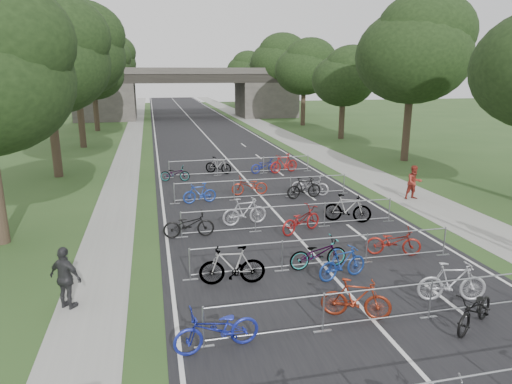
# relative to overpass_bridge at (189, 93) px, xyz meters

# --- Properties ---
(road) EXTENTS (11.00, 140.00, 0.01)m
(road) POSITION_rel_overpass_bridge_xyz_m (0.00, -15.00, -3.53)
(road) COLOR black
(road) RESTS_ON ground
(sidewalk_right) EXTENTS (3.00, 140.00, 0.01)m
(sidewalk_right) POSITION_rel_overpass_bridge_xyz_m (8.00, -15.00, -3.53)
(sidewalk_right) COLOR gray
(sidewalk_right) RESTS_ON ground
(sidewalk_left) EXTENTS (2.00, 140.00, 0.01)m
(sidewalk_left) POSITION_rel_overpass_bridge_xyz_m (-7.50, -15.00, -3.53)
(sidewalk_left) COLOR gray
(sidewalk_left) RESTS_ON ground
(lane_markings) EXTENTS (0.12, 140.00, 0.00)m
(lane_markings) POSITION_rel_overpass_bridge_xyz_m (0.00, -15.00, -3.53)
(lane_markings) COLOR silver
(lane_markings) RESTS_ON ground
(overpass_bridge) EXTENTS (31.00, 8.00, 7.05)m
(overpass_bridge) POSITION_rel_overpass_bridge_xyz_m (0.00, 0.00, 0.00)
(overpass_bridge) COLOR #3F3C38
(overpass_bridge) RESTS_ON ground
(tree_left_1) EXTENTS (7.56, 7.56, 11.53)m
(tree_left_1) POSITION_rel_overpass_bridge_xyz_m (-11.39, -37.07, 3.77)
(tree_left_1) COLOR #33261C
(tree_left_1) RESTS_ON ground
(tree_right_1) EXTENTS (8.18, 8.18, 12.47)m
(tree_right_1) POSITION_rel_overpass_bridge_xyz_m (13.11, -37.07, 4.37)
(tree_right_1) COLOR #33261C
(tree_right_1) RESTS_ON ground
(tree_left_2) EXTENTS (8.40, 8.40, 12.81)m
(tree_left_2) POSITION_rel_overpass_bridge_xyz_m (-11.39, -25.07, 4.58)
(tree_left_2) COLOR #33261C
(tree_left_2) RESTS_ON ground
(tree_right_2) EXTENTS (6.16, 6.16, 9.39)m
(tree_right_2) POSITION_rel_overpass_bridge_xyz_m (13.11, -25.07, 2.41)
(tree_right_2) COLOR #33261C
(tree_right_2) RESTS_ON ground
(tree_left_3) EXTENTS (6.72, 6.72, 10.25)m
(tree_left_3) POSITION_rel_overpass_bridge_xyz_m (-11.39, -13.07, 2.96)
(tree_left_3) COLOR #33261C
(tree_left_3) RESTS_ON ground
(tree_right_3) EXTENTS (7.17, 7.17, 10.93)m
(tree_right_3) POSITION_rel_overpass_bridge_xyz_m (13.11, -13.07, 3.39)
(tree_right_3) COLOR #33261C
(tree_right_3) RESTS_ON ground
(tree_left_4) EXTENTS (7.56, 7.56, 11.53)m
(tree_left_4) POSITION_rel_overpass_bridge_xyz_m (-11.39, -1.07, 3.77)
(tree_left_4) COLOR #33261C
(tree_left_4) RESTS_ON ground
(tree_right_4) EXTENTS (8.18, 8.18, 12.47)m
(tree_right_4) POSITION_rel_overpass_bridge_xyz_m (13.11, -1.07, 4.37)
(tree_right_4) COLOR #33261C
(tree_right_4) RESTS_ON ground
(tree_left_5) EXTENTS (8.40, 8.40, 12.81)m
(tree_left_5) POSITION_rel_overpass_bridge_xyz_m (-11.39, 10.93, 4.58)
(tree_left_5) COLOR #33261C
(tree_left_5) RESTS_ON ground
(tree_right_5) EXTENTS (6.16, 6.16, 9.39)m
(tree_right_5) POSITION_rel_overpass_bridge_xyz_m (13.11, 10.93, 2.41)
(tree_right_5) COLOR #33261C
(tree_right_5) RESTS_ON ground
(tree_left_6) EXTENTS (6.72, 6.72, 10.25)m
(tree_left_6) POSITION_rel_overpass_bridge_xyz_m (-11.39, 22.93, 2.96)
(tree_left_6) COLOR #33261C
(tree_left_6) RESTS_ON ground
(tree_right_6) EXTENTS (7.17, 7.17, 10.93)m
(tree_right_6) POSITION_rel_overpass_bridge_xyz_m (13.11, 22.93, 3.39)
(tree_right_6) COLOR #33261C
(tree_right_6) RESTS_ON ground
(barrier_row_2) EXTENTS (9.70, 0.08, 1.10)m
(barrier_row_2) POSITION_rel_overpass_bridge_xyz_m (0.00, -57.80, -2.99)
(barrier_row_2) COLOR #93969A
(barrier_row_2) RESTS_ON ground
(barrier_row_3) EXTENTS (9.70, 0.08, 1.10)m
(barrier_row_3) POSITION_rel_overpass_bridge_xyz_m (0.00, -54.00, -2.99)
(barrier_row_3) COLOR #93969A
(barrier_row_3) RESTS_ON ground
(barrier_row_4) EXTENTS (9.70, 0.08, 1.10)m
(barrier_row_4) POSITION_rel_overpass_bridge_xyz_m (0.00, -50.00, -2.99)
(barrier_row_4) COLOR #93969A
(barrier_row_4) RESTS_ON ground
(barrier_row_5) EXTENTS (9.70, 0.08, 1.10)m
(barrier_row_5) POSITION_rel_overpass_bridge_xyz_m (0.00, -45.00, -2.99)
(barrier_row_5) COLOR #93969A
(barrier_row_5) RESTS_ON ground
(barrier_row_6) EXTENTS (9.70, 0.08, 1.10)m
(barrier_row_6) POSITION_rel_overpass_bridge_xyz_m (0.00, -39.00, -2.99)
(barrier_row_6) COLOR #93969A
(barrier_row_6) RESTS_ON ground
(bike_8) EXTENTS (2.20, 1.02, 1.11)m
(bike_8) POSITION_rel_overpass_bridge_xyz_m (-4.30, -57.99, -2.98)
(bike_8) COLOR #1B2596
(bike_8) RESTS_ON ground
(bike_9) EXTENTS (1.94, 1.28, 1.13)m
(bike_9) POSITION_rel_overpass_bridge_xyz_m (-0.42, -57.35, -2.97)
(bike_9) COLOR maroon
(bike_9) RESTS_ON ground
(bike_10) EXTENTS (2.03, 1.58, 1.03)m
(bike_10) POSITION_rel_overpass_bridge_xyz_m (2.38, -58.53, -3.02)
(bike_10) COLOR black
(bike_10) RESTS_ON ground
(bike_11) EXTENTS (2.09, 1.01, 1.21)m
(bike_11) POSITION_rel_overpass_bridge_xyz_m (2.69, -57.10, -2.93)
(bike_11) COLOR #ACADB4
(bike_11) RESTS_ON ground
(bike_12) EXTENTS (2.14, 0.83, 1.25)m
(bike_12) POSITION_rel_overpass_bridge_xyz_m (-3.33, -54.58, -2.91)
(bike_12) COLOR #93969A
(bike_12) RESTS_ON ground
(bike_13) EXTENTS (2.08, 0.82, 1.07)m
(bike_13) POSITION_rel_overpass_bridge_xyz_m (-0.27, -54.04, -3.00)
(bike_13) COLOR #93969A
(bike_13) RESTS_ON ground
(bike_14) EXTENTS (1.88, 0.93, 1.09)m
(bike_14) POSITION_rel_overpass_bridge_xyz_m (0.20, -55.00, -2.99)
(bike_14) COLOR navy
(bike_14) RESTS_ON ground
(bike_15) EXTENTS (2.09, 1.27, 1.04)m
(bike_15) POSITION_rel_overpass_bridge_xyz_m (2.81, -53.56, -3.01)
(bike_15) COLOR maroon
(bike_15) RESTS_ON ground
(bike_16) EXTENTS (2.06, 0.74, 1.08)m
(bike_16) POSITION_rel_overpass_bridge_xyz_m (-4.30, -50.02, -2.99)
(bike_16) COLOR black
(bike_16) RESTS_ON ground
(bike_17) EXTENTS (2.08, 0.85, 1.22)m
(bike_17) POSITION_rel_overpass_bridge_xyz_m (-1.79, -49.00, -2.93)
(bike_17) COLOR #ADAEB6
(bike_17) RESTS_ON ground
(bike_18) EXTENTS (2.22, 1.62, 1.11)m
(bike_18) POSITION_rel_overpass_bridge_xyz_m (0.29, -50.51, -2.98)
(bike_18) COLOR maroon
(bike_18) RESTS_ON ground
(bike_19) EXTENTS (2.14, 1.43, 1.26)m
(bike_19) POSITION_rel_overpass_bridge_xyz_m (2.75, -49.65, -2.91)
(bike_19) COLOR #93969A
(bike_19) RESTS_ON ground
(bike_20) EXTENTS (1.78, 0.73, 1.04)m
(bike_20) POSITION_rel_overpass_bridge_xyz_m (-3.34, -45.13, -3.01)
(bike_20) COLOR #1D3CA0
(bike_20) RESTS_ON ground
(bike_21) EXTENTS (1.99, 0.75, 1.03)m
(bike_21) POSITION_rel_overpass_bridge_xyz_m (-0.52, -44.15, -3.02)
(bike_21) COLOR maroon
(bike_21) RESTS_ON ground
(bike_22) EXTENTS (1.94, 0.68, 1.15)m
(bike_22) POSITION_rel_overpass_bridge_xyz_m (2.14, -45.48, -2.96)
(bike_22) COLOR black
(bike_22) RESTS_ON ground
(bike_23) EXTENTS (2.13, 1.60, 1.07)m
(bike_23) POSITION_rel_overpass_bridge_xyz_m (2.69, -44.85, -3.00)
(bike_23) COLOR #A8A6AE
(bike_23) RESTS_ON ground
(bike_24) EXTENTS (1.89, 0.95, 0.95)m
(bike_24) POSITION_rel_overpass_bridge_xyz_m (-4.30, -39.97, -3.06)
(bike_24) COLOR #93969A
(bike_24) RESTS_ON ground
(bike_25) EXTENTS (1.82, 1.41, 1.10)m
(bike_25) POSITION_rel_overpass_bridge_xyz_m (-1.40, -38.42, -2.98)
(bike_25) COLOR #93969A
(bike_25) RESTS_ON ground
(bike_26) EXTENTS (2.00, 1.09, 1.00)m
(bike_26) POSITION_rel_overpass_bridge_xyz_m (1.59, -38.91, -3.03)
(bike_26) COLOR navy
(bike_26) RESTS_ON ground
(bike_27) EXTENTS (2.16, 1.14, 1.25)m
(bike_27) POSITION_rel_overpass_bridge_xyz_m (2.89, -39.12, -2.91)
(bike_27) COLOR maroon
(bike_27) RESTS_ON ground
(pedestrian_b) EXTENTS (0.88, 0.69, 1.79)m
(pedestrian_b) POSITION_rel_overpass_bridge_xyz_m (7.70, -46.89, -2.64)
(pedestrian_b) COLOR maroon
(pedestrian_b) RESTS_ON ground
(pedestrian_c) EXTENTS (1.13, 0.98, 1.83)m
(pedestrian_c) POSITION_rel_overpass_bridge_xyz_m (-8.13, -55.01, -2.62)
(pedestrian_c) COLOR #2A2B2D
(pedestrian_c) RESTS_ON ground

